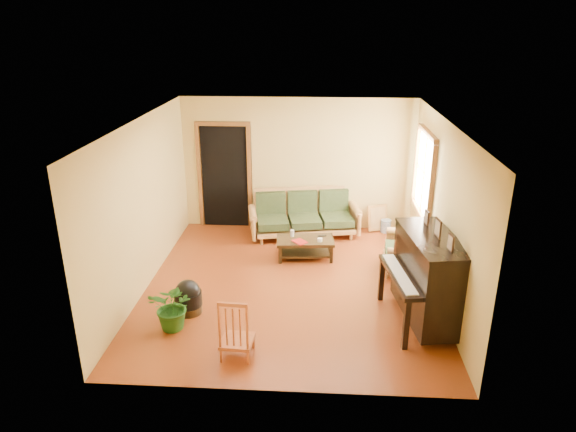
# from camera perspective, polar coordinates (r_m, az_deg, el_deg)

# --- Properties ---
(floor) EXTENTS (5.00, 5.00, 0.00)m
(floor) POSITION_cam_1_polar(r_m,az_deg,el_deg) (8.23, 0.23, -7.68)
(floor) COLOR #5B210C
(floor) RESTS_ON ground
(doorway) EXTENTS (1.08, 0.16, 2.05)m
(doorway) POSITION_cam_1_polar(r_m,az_deg,el_deg) (10.30, -7.05, 4.32)
(doorway) COLOR black
(doorway) RESTS_ON floor
(window) EXTENTS (0.12, 1.36, 1.46)m
(window) POSITION_cam_1_polar(r_m,az_deg,el_deg) (9.04, 14.92, 4.54)
(window) COLOR white
(window) RESTS_ON right_wall
(sofa) EXTENTS (2.20, 1.23, 0.89)m
(sofa) POSITION_cam_1_polar(r_m,az_deg,el_deg) (9.87, 1.84, 0.16)
(sofa) COLOR #A3703C
(sofa) RESTS_ON floor
(coffee_table) EXTENTS (1.03, 0.62, 0.36)m
(coffee_table) POSITION_cam_1_polar(r_m,az_deg,el_deg) (9.06, 1.90, -3.61)
(coffee_table) COLOR black
(coffee_table) RESTS_ON floor
(armchair) EXTENTS (0.95, 0.98, 0.90)m
(armchair) POSITION_cam_1_polar(r_m,az_deg,el_deg) (8.69, 13.13, -3.35)
(armchair) COLOR #A3703C
(armchair) RESTS_ON floor
(piano) EXTENTS (1.05, 1.55, 1.28)m
(piano) POSITION_cam_1_polar(r_m,az_deg,el_deg) (7.28, 15.36, -6.86)
(piano) COLOR black
(piano) RESTS_ON floor
(footstool) EXTENTS (0.43, 0.43, 0.38)m
(footstool) POSITION_cam_1_polar(r_m,az_deg,el_deg) (7.57, -11.01, -9.21)
(footstool) COLOR black
(footstool) RESTS_ON floor
(red_chair) EXTENTS (0.42, 0.46, 0.84)m
(red_chair) POSITION_cam_1_polar(r_m,az_deg,el_deg) (6.48, -5.73, -12.08)
(red_chair) COLOR brown
(red_chair) RESTS_ON floor
(leaning_frame) EXTENTS (0.42, 0.25, 0.55)m
(leaning_frame) POSITION_cam_1_polar(r_m,az_deg,el_deg) (10.33, 9.91, -0.18)
(leaning_frame) COLOR #AF7D3A
(leaning_frame) RESTS_ON floor
(ceramic_crock) EXTENTS (0.20, 0.20, 0.25)m
(ceramic_crock) POSITION_cam_1_polar(r_m,az_deg,el_deg) (10.35, 10.81, -1.09)
(ceramic_crock) COLOR #365FA4
(ceramic_crock) RESTS_ON floor
(potted_plant) EXTENTS (0.70, 0.64, 0.68)m
(potted_plant) POSITION_cam_1_polar(r_m,az_deg,el_deg) (7.17, -12.60, -9.80)
(potted_plant) COLOR #1D5117
(potted_plant) RESTS_ON floor
(book) EXTENTS (0.30, 0.31, 0.02)m
(book) POSITION_cam_1_polar(r_m,az_deg,el_deg) (8.79, 0.83, -3.03)
(book) COLOR #9F1715
(book) RESTS_ON coffee_table
(candle) EXTENTS (0.08, 0.08, 0.12)m
(candle) POSITION_cam_1_polar(r_m,az_deg,el_deg) (9.06, 0.47, -1.92)
(candle) COLOR silver
(candle) RESTS_ON coffee_table
(glass_jar) EXTENTS (0.10, 0.10, 0.06)m
(glass_jar) POSITION_cam_1_polar(r_m,az_deg,el_deg) (8.89, 3.56, -2.66)
(glass_jar) COLOR white
(glass_jar) RESTS_ON coffee_table
(remote) EXTENTS (0.16, 0.07, 0.02)m
(remote) POSITION_cam_1_polar(r_m,az_deg,el_deg) (9.11, 3.79, -2.21)
(remote) COLOR black
(remote) RESTS_ON coffee_table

